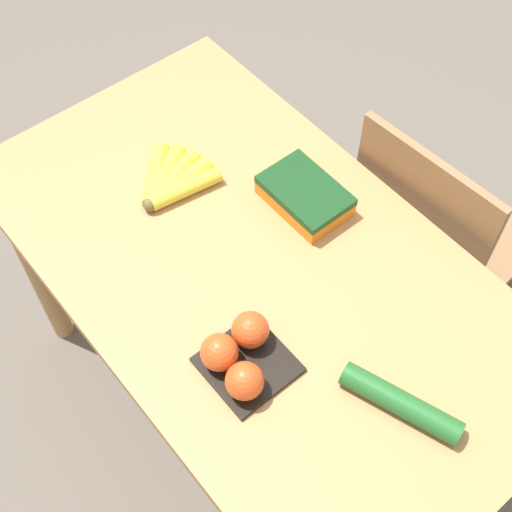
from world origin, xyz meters
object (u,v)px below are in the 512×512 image
chair (432,243)px  banana_bunch (171,181)px  tomato_pack (240,356)px  cucumber_near (400,404)px  carrot_bag (305,194)px

chair → banana_bunch: size_ratio=4.73×
banana_bunch → tomato_pack: size_ratio=1.18×
cucumber_near → tomato_pack: bearing=-146.3°
chair → banana_bunch: bearing=52.0°
carrot_bag → cucumber_near: bearing=-21.8°
chair → banana_bunch: (-0.38, -0.55, 0.32)m
chair → carrot_bag: size_ratio=4.63×
chair → carrot_bag: 0.51m
banana_bunch → chair: bearing=55.4°
tomato_pack → cucumber_near: tomato_pack is taller
tomato_pack → cucumber_near: (0.26, 0.17, -0.02)m
banana_bunch → tomato_pack: bearing=-19.6°
chair → cucumber_near: bearing=117.7°
chair → tomato_pack: chair is taller
banana_bunch → tomato_pack: (0.45, -0.16, 0.02)m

